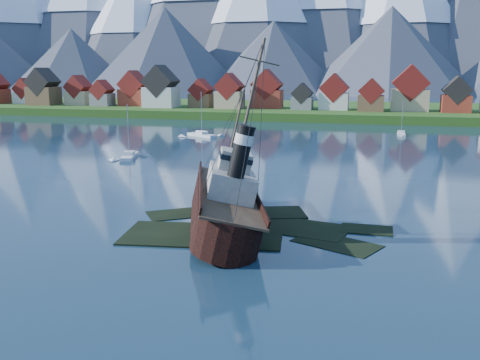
% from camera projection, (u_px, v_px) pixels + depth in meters
% --- Properties ---
extents(ground, '(1400.00, 1400.00, 0.00)m').
position_uv_depth(ground, '(233.00, 233.00, 62.07)').
color(ground, '#172E41').
rests_on(ground, ground).
extents(shoal, '(31.71, 21.24, 1.14)m').
position_uv_depth(shoal, '(252.00, 231.00, 63.73)').
color(shoal, black).
rests_on(shoal, ground).
extents(shore_bank, '(600.00, 80.00, 3.20)m').
position_uv_depth(shore_bank, '(342.00, 114.00, 222.96)').
color(shore_bank, '#194614').
rests_on(shore_bank, ground).
extents(seawall, '(600.00, 2.50, 2.00)m').
position_uv_depth(seawall, '(334.00, 123.00, 187.00)').
color(seawall, '#3F3D38').
rests_on(seawall, ground).
extents(town, '(250.96, 16.69, 17.30)m').
position_uv_depth(town, '(255.00, 93.00, 212.52)').
color(town, maroon).
rests_on(town, ground).
extents(tugboat_wreck, '(6.94, 29.92, 23.71)m').
position_uv_depth(tugboat_wreck, '(223.00, 201.00, 64.64)').
color(tugboat_wreck, black).
rests_on(tugboat_wreck, ground).
extents(sailboat_a, '(5.16, 10.04, 11.91)m').
position_uv_depth(sailboat_a, '(129.00, 157.00, 113.74)').
color(sailboat_a, silver).
rests_on(sailboat_a, ground).
extents(sailboat_c, '(9.92, 7.32, 12.96)m').
position_uv_depth(sailboat_c, '(202.00, 136.00, 149.43)').
color(sailboat_c, silver).
rests_on(sailboat_c, ground).
extents(sailboat_e, '(2.26, 8.61, 9.95)m').
position_uv_depth(sailboat_e, '(401.00, 134.00, 153.23)').
color(sailboat_e, silver).
rests_on(sailboat_e, ground).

